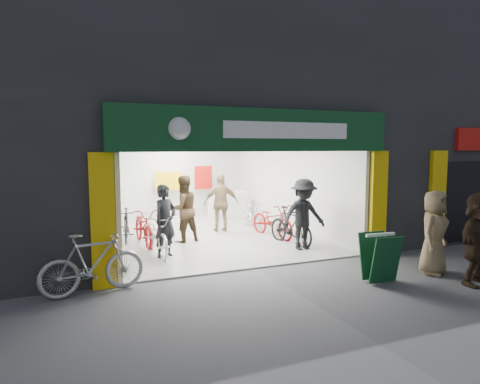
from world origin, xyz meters
TOP-DOWN VIEW (x-y plane):
  - ground at (0.00, 0.00)m, footprint 60.00×60.00m
  - building at (0.91, 4.99)m, footprint 17.00×10.27m
  - bike_left_front at (-1.80, 2.07)m, footprint 0.78×2.01m
  - bike_left_midfront at (-2.29, 3.92)m, footprint 0.70×1.63m
  - bike_left_midback at (-1.90, 3.34)m, footprint 0.74×2.00m
  - bike_left_back at (-2.50, 5.50)m, footprint 0.64×1.94m
  - bike_right_front at (1.80, 1.72)m, footprint 0.79×1.82m
  - bike_right_mid at (1.80, 2.81)m, footprint 0.97×2.04m
  - bike_right_back at (1.80, 4.31)m, footprint 0.46×1.56m
  - parked_bike at (-3.47, -0.30)m, footprint 1.98×0.86m
  - customer_a at (-1.67, 1.69)m, footprint 0.78×0.71m
  - customer_b at (-0.83, 3.17)m, footprint 1.05×0.89m
  - customer_c at (1.80, 1.05)m, footprint 1.22×0.71m
  - customer_d at (0.66, 4.11)m, footprint 1.16×0.64m
  - pedestrian_near at (3.30, -1.75)m, footprint 1.03×0.88m
  - pedestrian_far at (3.54, -2.63)m, footprint 1.77×0.95m
  - sandwich_board at (1.85, -1.78)m, footprint 0.66×0.68m

SIDE VIEW (x-z plane):
  - ground at x=0.00m, z-range 0.00..0.00m
  - bike_right_back at x=1.80m, z-range 0.00..0.93m
  - bike_left_midfront at x=-2.29m, z-range 0.00..0.95m
  - bike_right_mid at x=1.80m, z-range 0.00..1.03m
  - bike_left_midback at x=-1.90m, z-range 0.00..1.04m
  - bike_left_front at x=-1.80m, z-range 0.00..1.04m
  - sandwich_board at x=1.85m, z-range 0.05..1.01m
  - bike_right_front at x=1.80m, z-range 0.00..1.06m
  - parked_bike at x=-3.47m, z-range 0.00..1.15m
  - bike_left_back at x=-2.50m, z-range 0.00..1.15m
  - pedestrian_near at x=3.30m, z-range 0.00..1.79m
  - customer_a at x=-1.67m, z-range 0.00..1.80m
  - pedestrian_far at x=3.54m, z-range 0.00..1.83m
  - customer_d at x=0.66m, z-range 0.00..1.87m
  - customer_c at x=1.80m, z-range 0.00..1.88m
  - customer_b at x=-0.83m, z-range 0.00..1.91m
  - building at x=0.91m, z-range 0.31..8.31m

